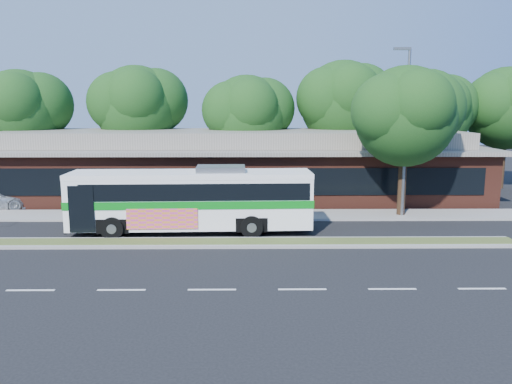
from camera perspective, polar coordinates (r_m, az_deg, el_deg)
ground at (r=21.64m, az=-4.02°, el=-6.40°), size 120.00×120.00×0.00m
median_strip at (r=22.20m, az=-3.93°, el=-5.78°), size 26.00×1.10×0.15m
sidewalk at (r=27.83m, az=-3.24°, el=-2.64°), size 44.00×2.60×0.12m
plaza_building at (r=34.00m, az=-2.77°, el=3.13°), size 33.20×11.20×4.45m
lamp_post at (r=28.03m, az=16.70°, el=7.05°), size 0.93×0.18×9.07m
tree_bg_a at (r=39.26m, az=-24.73°, el=8.61°), size 6.47×5.80×8.63m
tree_bg_b at (r=37.74m, az=-12.79°, el=9.66°), size 6.69×6.00×9.00m
tree_bg_c at (r=35.90m, az=-0.41°, el=9.02°), size 6.24×5.60×8.26m
tree_bg_d at (r=37.60m, az=10.55°, el=10.15°), size 6.91×6.20×9.37m
tree_bg_e at (r=38.23m, az=19.73°, el=8.73°), size 6.47×5.80×8.50m
tree_bg_f at (r=41.57m, az=27.17°, el=8.71°), size 6.69×6.00×8.92m
transit_bus at (r=24.06m, az=-7.28°, el=-0.43°), size 11.57×2.97×3.22m
sidewalk_tree at (r=28.45m, az=17.38°, el=8.50°), size 6.02×5.40×8.20m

